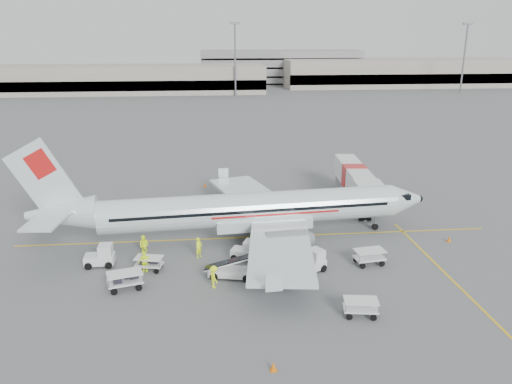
# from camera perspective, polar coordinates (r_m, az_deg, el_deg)

# --- Properties ---
(ground) EXTENTS (360.00, 360.00, 0.00)m
(ground) POSITION_cam_1_polar(r_m,az_deg,el_deg) (46.84, 0.24, -5.17)
(ground) COLOR #56595B
(stripe_lead) EXTENTS (44.00, 0.20, 0.01)m
(stripe_lead) POSITION_cam_1_polar(r_m,az_deg,el_deg) (46.83, 0.24, -5.16)
(stripe_lead) COLOR yellow
(stripe_lead) RESTS_ON ground
(stripe_cross) EXTENTS (0.20, 20.00, 0.01)m
(stripe_cross) POSITION_cam_1_polar(r_m,az_deg,el_deg) (43.48, 20.29, -8.16)
(stripe_cross) COLOR yellow
(stripe_cross) RESTS_ON ground
(terminal_west) EXTENTS (110.00, 22.00, 9.00)m
(terminal_west) POSITION_cam_1_polar(r_m,az_deg,el_deg) (177.16, -17.64, 12.17)
(terminal_west) COLOR gray
(terminal_west) RESTS_ON ground
(terminal_east) EXTENTS (90.00, 26.00, 10.00)m
(terminal_east) POSITION_cam_1_polar(r_m,az_deg,el_deg) (202.67, 16.31, 12.98)
(terminal_east) COLOR gray
(terminal_east) RESTS_ON ground
(parking_garage) EXTENTS (62.00, 24.00, 14.00)m
(parking_garage) POSITION_cam_1_polar(r_m,az_deg,el_deg) (205.47, 2.65, 14.24)
(parking_garage) COLOR slate
(parking_garage) RESTS_ON ground
(treeline) EXTENTS (300.00, 3.00, 6.00)m
(treeline) POSITION_cam_1_polar(r_m,az_deg,el_deg) (218.60, -4.62, 13.33)
(treeline) COLOR black
(treeline) RESTS_ON ground
(mast_center) EXTENTS (3.20, 1.20, 22.00)m
(mast_center) POSITION_cam_1_polar(r_m,az_deg,el_deg) (161.47, -2.40, 14.83)
(mast_center) COLOR slate
(mast_center) RESTS_ON ground
(mast_east) EXTENTS (3.20, 1.20, 22.00)m
(mast_east) POSITION_cam_1_polar(r_m,az_deg,el_deg) (182.00, 22.67, 13.84)
(mast_east) COLOR slate
(mast_east) RESTS_ON ground
(aircraft) EXTENTS (38.12, 31.03, 9.90)m
(aircraft) POSITION_cam_1_polar(r_m,az_deg,el_deg) (44.87, -0.46, 0.52)
(aircraft) COLOR silver
(aircraft) RESTS_ON ground
(jet_bridge) EXTENTS (4.28, 16.46, 4.27)m
(jet_bridge) POSITION_cam_1_polar(r_m,az_deg,el_deg) (56.82, 11.10, 0.86)
(jet_bridge) COLOR silver
(jet_bridge) RESTS_ON ground
(belt_loader) EXTENTS (4.98, 2.83, 2.55)m
(belt_loader) POSITION_cam_1_polar(r_m,az_deg,el_deg) (38.89, -2.79, -8.03)
(belt_loader) COLOR silver
(belt_loader) RESTS_ON ground
(tug_fore) EXTENTS (2.63, 2.29, 1.76)m
(tug_fore) POSITION_cam_1_polar(r_m,az_deg,el_deg) (40.16, 6.31, -7.88)
(tug_fore) COLOR silver
(tug_fore) RESTS_ON ground
(tug_mid) EXTENTS (2.56, 2.04, 1.73)m
(tug_mid) POSITION_cam_1_polar(r_m,az_deg,el_deg) (42.03, -1.27, -6.62)
(tug_mid) COLOR silver
(tug_mid) RESTS_ON ground
(tug_aft) EXTENTS (2.36, 1.37, 1.81)m
(tug_aft) POSITION_cam_1_polar(r_m,az_deg,el_deg) (42.83, -17.48, -6.93)
(tug_aft) COLOR silver
(tug_aft) RESTS_ON ground
(cart_loaded_a) EXTENTS (2.86, 2.13, 1.33)m
(cart_loaded_a) POSITION_cam_1_polar(r_m,az_deg,el_deg) (38.68, -14.74, -9.78)
(cart_loaded_a) COLOR silver
(cart_loaded_a) RESTS_ON ground
(cart_loaded_b) EXTENTS (2.41, 1.73, 1.14)m
(cart_loaded_b) POSITION_cam_1_polar(r_m,az_deg,el_deg) (41.17, -12.12, -8.01)
(cart_loaded_b) COLOR silver
(cart_loaded_b) RESTS_ON ground
(cart_empty_a) EXTENTS (2.46, 1.69, 1.19)m
(cart_empty_a) POSITION_cam_1_polar(r_m,az_deg,el_deg) (34.93, 11.86, -12.80)
(cart_empty_a) COLOR silver
(cart_empty_a) RESTS_ON ground
(cart_empty_b) EXTENTS (2.63, 1.78, 1.28)m
(cart_empty_b) POSITION_cam_1_polar(r_m,az_deg,el_deg) (42.26, 12.82, -7.27)
(cart_empty_b) COLOR silver
(cart_empty_b) RESTS_ON ground
(cone_nose) EXTENTS (0.37, 0.37, 0.61)m
(cone_nose) POSITION_cam_1_polar(r_m,az_deg,el_deg) (48.99, 21.21, -4.99)
(cone_nose) COLOR orange
(cone_nose) RESTS_ON ground
(cone_port) EXTENTS (0.36, 0.36, 0.59)m
(cone_port) POSITION_cam_1_polar(r_m,az_deg,el_deg) (62.63, -5.87, 0.88)
(cone_port) COLOR orange
(cone_port) RESTS_ON ground
(cone_stbd) EXTENTS (0.37, 0.37, 0.61)m
(cone_stbd) POSITION_cam_1_polar(r_m,az_deg,el_deg) (29.55, 2.00, -19.25)
(cone_stbd) COLOR orange
(cone_stbd) RESTS_ON ground
(crew_a) EXTENTS (0.76, 0.78, 1.82)m
(crew_a) POSITION_cam_1_polar(r_m,az_deg,el_deg) (42.61, -6.55, -6.32)
(crew_a) COLOR #E3FF14
(crew_a) RESTS_ON ground
(crew_b) EXTENTS (1.03, 0.91, 1.76)m
(crew_b) POSITION_cam_1_polar(r_m,az_deg,el_deg) (43.90, -12.68, -5.96)
(crew_b) COLOR #E3FF14
(crew_b) RESTS_ON ground
(crew_c) EXTENTS (0.98, 1.28, 1.74)m
(crew_c) POSITION_cam_1_polar(r_m,az_deg,el_deg) (37.68, -4.83, -9.63)
(crew_c) COLOR #E3FF14
(crew_c) RESTS_ON ground
(crew_d) EXTENTS (1.12, 0.82, 1.77)m
(crew_d) POSITION_cam_1_polar(r_m,az_deg,el_deg) (40.81, -12.60, -7.79)
(crew_d) COLOR #E3FF14
(crew_d) RESTS_ON ground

